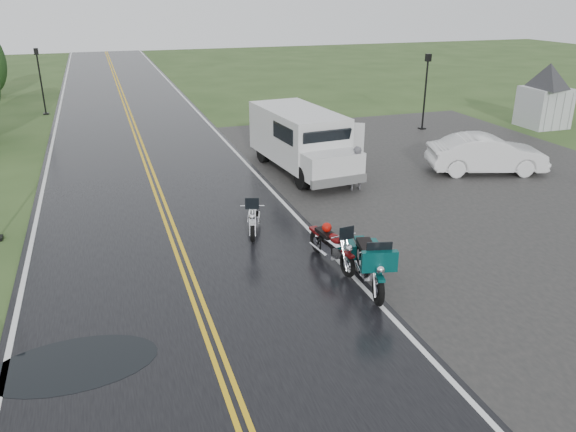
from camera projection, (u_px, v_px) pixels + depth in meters
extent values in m
plane|color=#2D471E|center=(198.00, 304.00, 12.55)|extent=(120.00, 120.00, 0.00)
cube|color=black|center=(151.00, 175.00, 21.34)|extent=(8.00, 100.00, 0.04)
cube|color=black|center=(477.00, 185.00, 20.21)|extent=(14.00, 24.00, 0.03)
imported|color=#515156|center=(356.00, 169.00, 19.43)|extent=(0.58, 0.39, 1.56)
imported|color=silver|center=(487.00, 155.00, 21.35)|extent=(4.63, 2.74, 1.44)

